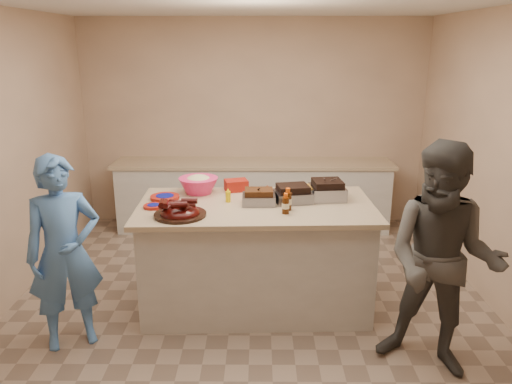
{
  "coord_description": "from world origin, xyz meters",
  "views": [
    {
      "loc": [
        0.08,
        -4.09,
        2.38
      ],
      "look_at": [
        0.05,
        0.19,
        1.09
      ],
      "focal_mm": 35.0,
      "sensor_mm": 36.0,
      "label": 1
    }
  ],
  "objects_px": {
    "mustard_bottle": "(228,202)",
    "plastic_cup": "(190,193)",
    "bbq_bottle_b": "(288,210)",
    "guest_blue": "(75,341)",
    "roasting_pan": "(327,199)",
    "bbq_bottle_a": "(285,213)",
    "coleslaw_bowl": "(199,193)",
    "island": "(256,304)",
    "guest_gray": "(430,366)",
    "rib_platter": "(180,216)"
  },
  "relations": [
    {
      "from": "roasting_pan",
      "to": "bbq_bottle_b",
      "type": "distance_m",
      "value": 0.5
    },
    {
      "from": "island",
      "to": "bbq_bottle_b",
      "type": "relative_size",
      "value": 10.75
    },
    {
      "from": "island",
      "to": "plastic_cup",
      "type": "relative_size",
      "value": 20.62
    },
    {
      "from": "bbq_bottle_b",
      "to": "plastic_cup",
      "type": "bearing_deg",
      "value": 150.66
    },
    {
      "from": "bbq_bottle_b",
      "to": "mustard_bottle",
      "type": "bearing_deg",
      "value": 157.23
    },
    {
      "from": "guest_blue",
      "to": "guest_gray",
      "type": "relative_size",
      "value": 0.9
    },
    {
      "from": "coleslaw_bowl",
      "to": "plastic_cup",
      "type": "height_order",
      "value": "coleslaw_bowl"
    },
    {
      "from": "bbq_bottle_b",
      "to": "rib_platter",
      "type": "bearing_deg",
      "value": -169.99
    },
    {
      "from": "island",
      "to": "guest_blue",
      "type": "height_order",
      "value": "island"
    },
    {
      "from": "coleslaw_bowl",
      "to": "guest_gray",
      "type": "height_order",
      "value": "coleslaw_bowl"
    },
    {
      "from": "roasting_pan",
      "to": "island",
      "type": "bearing_deg",
      "value": -171.27
    },
    {
      "from": "mustard_bottle",
      "to": "guest_gray",
      "type": "height_order",
      "value": "mustard_bottle"
    },
    {
      "from": "island",
      "to": "plastic_cup",
      "type": "bearing_deg",
      "value": 148.66
    },
    {
      "from": "mustard_bottle",
      "to": "guest_gray",
      "type": "relative_size",
      "value": 0.07
    },
    {
      "from": "guest_blue",
      "to": "coleslaw_bowl",
      "type": "bearing_deg",
      "value": 19.37
    },
    {
      "from": "roasting_pan",
      "to": "coleslaw_bowl",
      "type": "xyz_separation_m",
      "value": [
        -1.21,
        0.18,
        0.0
      ]
    },
    {
      "from": "bbq_bottle_a",
      "to": "guest_blue",
      "type": "distance_m",
      "value": 2.05
    },
    {
      "from": "mustard_bottle",
      "to": "plastic_cup",
      "type": "distance_m",
      "value": 0.48
    },
    {
      "from": "mustard_bottle",
      "to": "guest_blue",
      "type": "bearing_deg",
      "value": -150.88
    },
    {
      "from": "guest_blue",
      "to": "island",
      "type": "bearing_deg",
      "value": -3.67
    },
    {
      "from": "mustard_bottle",
      "to": "guest_gray",
      "type": "bearing_deg",
      "value": -32.37
    },
    {
      "from": "roasting_pan",
      "to": "mustard_bottle",
      "type": "height_order",
      "value": "mustard_bottle"
    },
    {
      "from": "mustard_bottle",
      "to": "guest_blue",
      "type": "distance_m",
      "value": 1.74
    },
    {
      "from": "coleslaw_bowl",
      "to": "guest_gray",
      "type": "relative_size",
      "value": 0.22
    },
    {
      "from": "island",
      "to": "mustard_bottle",
      "type": "relative_size",
      "value": 16.24
    },
    {
      "from": "island",
      "to": "bbq_bottle_a",
      "type": "xyz_separation_m",
      "value": [
        0.25,
        -0.25,
        0.99
      ]
    },
    {
      "from": "rib_platter",
      "to": "plastic_cup",
      "type": "xyz_separation_m",
      "value": [
        -0.01,
        0.67,
        -0.0
      ]
    },
    {
      "from": "guest_blue",
      "to": "guest_gray",
      "type": "bearing_deg",
      "value": -32.66
    },
    {
      "from": "bbq_bottle_b",
      "to": "guest_blue",
      "type": "xyz_separation_m",
      "value": [
        -1.78,
        -0.48,
        -0.99
      ]
    },
    {
      "from": "island",
      "to": "bbq_bottle_b",
      "type": "distance_m",
      "value": 1.04
    },
    {
      "from": "bbq_bottle_a",
      "to": "guest_gray",
      "type": "relative_size",
      "value": 0.1
    },
    {
      "from": "bbq_bottle_b",
      "to": "guest_gray",
      "type": "bearing_deg",
      "value": -36.49
    },
    {
      "from": "plastic_cup",
      "to": "roasting_pan",
      "type": "bearing_deg",
      "value": -8.45
    },
    {
      "from": "roasting_pan",
      "to": "coleslaw_bowl",
      "type": "distance_m",
      "value": 1.22
    },
    {
      "from": "bbq_bottle_a",
      "to": "guest_gray",
      "type": "distance_m",
      "value": 1.63
    },
    {
      "from": "island",
      "to": "coleslaw_bowl",
      "type": "xyz_separation_m",
      "value": [
        -0.55,
        0.35,
        0.99
      ]
    },
    {
      "from": "rib_platter",
      "to": "plastic_cup",
      "type": "bearing_deg",
      "value": 90.76
    },
    {
      "from": "island",
      "to": "guest_gray",
      "type": "relative_size",
      "value": 1.2
    },
    {
      "from": "bbq_bottle_a",
      "to": "guest_blue",
      "type": "bearing_deg",
      "value": -167.78
    },
    {
      "from": "bbq_bottle_b",
      "to": "plastic_cup",
      "type": "xyz_separation_m",
      "value": [
        -0.91,
        0.51,
        0.0
      ]
    },
    {
      "from": "bbq_bottle_a",
      "to": "bbq_bottle_b",
      "type": "relative_size",
      "value": 0.91
    },
    {
      "from": "coleslaw_bowl",
      "to": "bbq_bottle_b",
      "type": "xyz_separation_m",
      "value": [
        0.83,
        -0.5,
        -0.0
      ]
    },
    {
      "from": "bbq_bottle_a",
      "to": "plastic_cup",
      "type": "relative_size",
      "value": 1.74
    },
    {
      "from": "rib_platter",
      "to": "island",
      "type": "bearing_deg",
      "value": 26.36
    },
    {
      "from": "plastic_cup",
      "to": "guest_gray",
      "type": "xyz_separation_m",
      "value": [
        1.98,
        -1.3,
        -0.99
      ]
    },
    {
      "from": "bbq_bottle_b",
      "to": "plastic_cup",
      "type": "relative_size",
      "value": 1.92
    },
    {
      "from": "rib_platter",
      "to": "bbq_bottle_b",
      "type": "bearing_deg",
      "value": 10.01
    },
    {
      "from": "roasting_pan",
      "to": "bbq_bottle_a",
      "type": "distance_m",
      "value": 0.58
    },
    {
      "from": "bbq_bottle_b",
      "to": "mustard_bottle",
      "type": "distance_m",
      "value": 0.57
    },
    {
      "from": "mustard_bottle",
      "to": "plastic_cup",
      "type": "height_order",
      "value": "mustard_bottle"
    }
  ]
}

